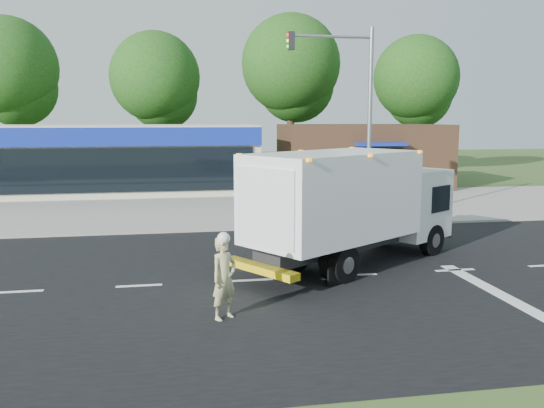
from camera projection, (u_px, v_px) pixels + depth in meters
name	position (u px, v px, depth m)	size (l,w,h in m)	color
ground	(356.00, 275.00, 16.26)	(120.00, 120.00, 0.00)	#385123
road_asphalt	(356.00, 275.00, 16.25)	(60.00, 14.00, 0.02)	black
sidewalk	(294.00, 222.00, 24.23)	(60.00, 2.40, 0.12)	gray
parking_apron	(271.00, 203.00, 29.88)	(60.00, 9.00, 0.02)	gray
lane_markings	(421.00, 286.00, 15.17)	(55.20, 7.00, 0.01)	silver
ems_box_truck	(351.00, 200.00, 17.10)	(7.83, 6.31, 3.46)	black
emergency_worker	(224.00, 277.00, 12.62)	(0.80, 0.77, 1.96)	tan
retail_strip_mall	(102.00, 159.00, 33.80)	(18.00, 6.20, 4.00)	beige
brown_storefront	(362.00, 156.00, 36.63)	(10.00, 6.70, 4.00)	#382316
traffic_signal_pole	(355.00, 105.00, 23.33)	(3.51, 0.25, 8.00)	gray
background_trees	(226.00, 77.00, 42.43)	(36.77, 7.39, 12.10)	#332114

